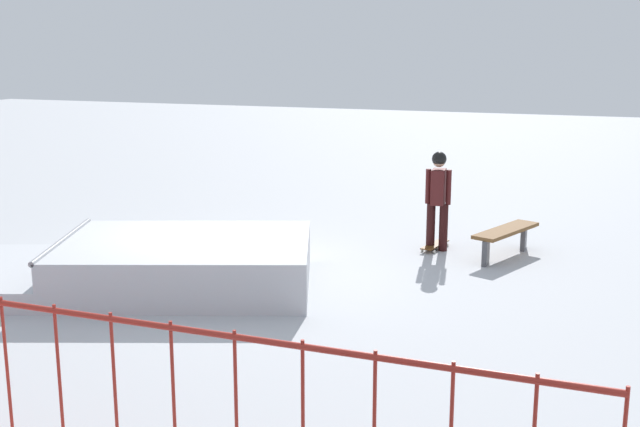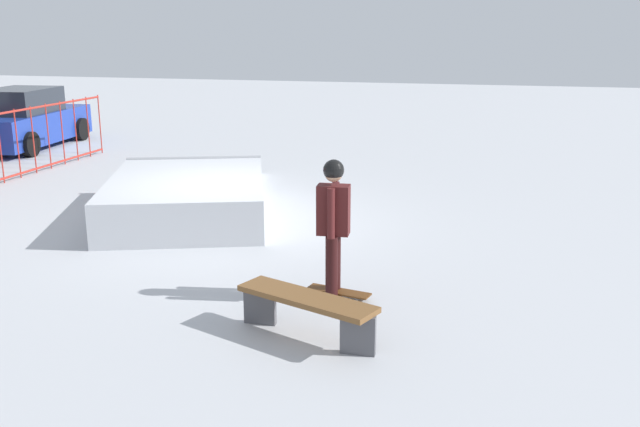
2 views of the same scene
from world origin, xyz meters
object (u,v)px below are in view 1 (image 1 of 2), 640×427
(skate_ramp, at_px, (154,266))
(skater, at_px, (438,193))
(skateboard, at_px, (435,245))
(park_bench, at_px, (506,236))

(skate_ramp, distance_m, skater, 4.98)
(skater, relative_size, skateboard, 2.09)
(skateboard, bearing_deg, skate_ramp, -32.41)
(skater, bearing_deg, skateboard, -152.23)
(skater, distance_m, park_bench, 1.34)
(skate_ramp, bearing_deg, park_bench, -163.10)
(skater, xyz_separation_m, park_bench, (-1.17, 0.02, -0.65))
(skater, bearing_deg, skate_ramp, -49.21)
(park_bench, bearing_deg, skateboard, -3.65)
(skateboard, height_order, park_bench, park_bench)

